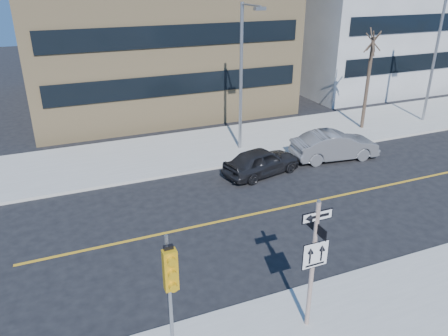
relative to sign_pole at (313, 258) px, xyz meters
name	(u,v)px	position (x,y,z in m)	size (l,w,h in m)	color
ground	(266,277)	(0.00, 2.51, -2.44)	(120.00, 120.00, 0.00)	black
far_sidewalk	(412,117)	(18.00, 14.51, -2.36)	(66.00, 6.00, 0.15)	#AAA89F
road_centerline	(437,175)	(12.00, 6.51, -2.43)	(40.00, 0.14, 0.01)	gold
sign_pole	(313,258)	(0.00, 0.00, 0.00)	(0.92, 0.92, 4.06)	silver
traffic_signal	(171,281)	(-4.00, -0.15, 0.59)	(0.32, 0.45, 4.00)	gray
parked_car_a	(262,161)	(3.64, 10.06, -1.73)	(4.16, 1.67, 1.42)	black
parked_car_b	(335,145)	(8.31, 10.35, -1.65)	(4.78, 1.67, 1.57)	slate
streetlight_a	(243,69)	(4.00, 13.27, 2.32)	(0.55, 2.25, 8.00)	gray
streetlight_b	(439,53)	(18.00, 13.27, 2.32)	(0.55, 2.25, 8.00)	gray
street_tree_west	(373,44)	(13.00, 13.81, 3.09)	(1.80, 1.80, 6.35)	#3B2C22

